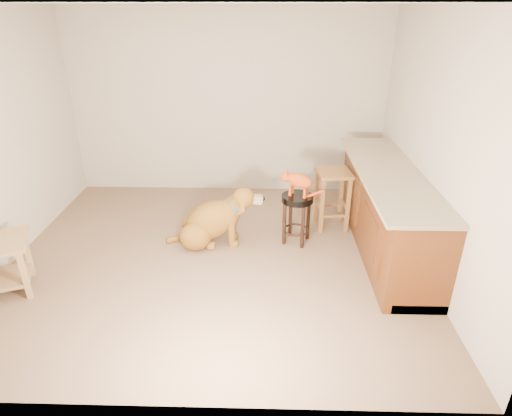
{
  "coord_description": "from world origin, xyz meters",
  "views": [
    {
      "loc": [
        0.57,
        -4.12,
        2.59
      ],
      "look_at": [
        0.45,
        0.36,
        0.45
      ],
      "focal_mm": 30.0,
      "sensor_mm": 36.0,
      "label": 1
    }
  ],
  "objects_px": {
    "padded_stool": "(297,209)",
    "golden_retriever": "(212,222)",
    "wood_stool": "(332,198)",
    "side_table": "(0,259)",
    "tabby_kitten": "(297,181)"
  },
  "relations": [
    {
      "from": "padded_stool",
      "to": "tabby_kitten",
      "type": "bearing_deg",
      "value": 153.05
    },
    {
      "from": "tabby_kitten",
      "to": "wood_stool",
      "type": "bearing_deg",
      "value": 61.24
    },
    {
      "from": "padded_stool",
      "to": "wood_stool",
      "type": "xyz_separation_m",
      "value": [
        0.46,
        0.4,
        -0.04
      ]
    },
    {
      "from": "side_table",
      "to": "golden_retriever",
      "type": "relative_size",
      "value": 0.6
    },
    {
      "from": "golden_retriever",
      "to": "wood_stool",
      "type": "bearing_deg",
      "value": 13.09
    },
    {
      "from": "wood_stool",
      "to": "golden_retriever",
      "type": "distance_m",
      "value": 1.53
    },
    {
      "from": "wood_stool",
      "to": "side_table",
      "type": "bearing_deg",
      "value": -156.67
    },
    {
      "from": "wood_stool",
      "to": "tabby_kitten",
      "type": "relative_size",
      "value": 1.46
    },
    {
      "from": "padded_stool",
      "to": "side_table",
      "type": "distance_m",
      "value": 3.11
    },
    {
      "from": "golden_retriever",
      "to": "tabby_kitten",
      "type": "bearing_deg",
      "value": -0.83
    },
    {
      "from": "padded_stool",
      "to": "golden_retriever",
      "type": "relative_size",
      "value": 0.51
    },
    {
      "from": "padded_stool",
      "to": "wood_stool",
      "type": "height_order",
      "value": "wood_stool"
    },
    {
      "from": "wood_stool",
      "to": "side_table",
      "type": "distance_m",
      "value": 3.69
    },
    {
      "from": "golden_retriever",
      "to": "side_table",
      "type": "bearing_deg",
      "value": -156.76
    },
    {
      "from": "side_table",
      "to": "tabby_kitten",
      "type": "height_order",
      "value": "tabby_kitten"
    }
  ]
}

